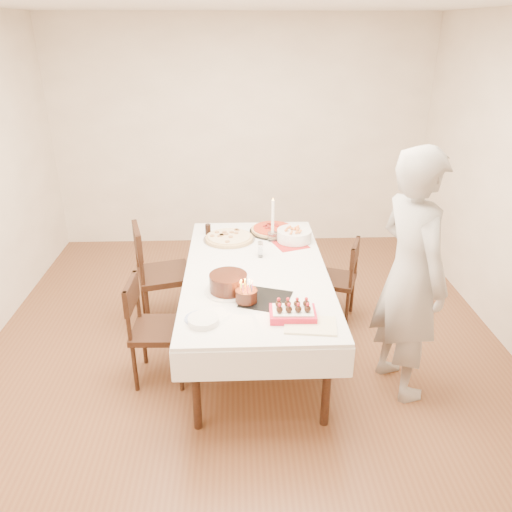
{
  "coord_description": "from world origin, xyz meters",
  "views": [
    {
      "loc": [
        -0.06,
        -3.54,
        2.53
      ],
      "look_at": [
        0.08,
        0.07,
        0.87
      ],
      "focal_mm": 35.0,
      "sensor_mm": 36.0,
      "label": 1
    }
  ],
  "objects_px": {
    "dining_table": "(256,310)",
    "pizza_white": "(229,238)",
    "pizza_pepperoni": "(273,230)",
    "birthday_cake": "(246,291)",
    "chair_right_savory": "(334,279)",
    "person": "(410,276)",
    "cola_glass": "(208,229)",
    "chair_left_dessert": "(159,330)",
    "layer_cake": "(228,283)",
    "taper_candle": "(273,219)",
    "pasta_bowl": "(294,235)",
    "chair_left_savory": "(165,274)",
    "strawberry_box": "(293,313)"
  },
  "relations": [
    {
      "from": "dining_table",
      "to": "cola_glass",
      "type": "height_order",
      "value": "cola_glass"
    },
    {
      "from": "dining_table",
      "to": "birthday_cake",
      "type": "bearing_deg",
      "value": -99.73
    },
    {
      "from": "chair_left_savory",
      "to": "chair_left_dessert",
      "type": "height_order",
      "value": "chair_left_savory"
    },
    {
      "from": "chair_right_savory",
      "to": "birthday_cake",
      "type": "height_order",
      "value": "birthday_cake"
    },
    {
      "from": "chair_left_dessert",
      "to": "cola_glass",
      "type": "bearing_deg",
      "value": -104.27
    },
    {
      "from": "person",
      "to": "dining_table",
      "type": "bearing_deg",
      "value": 47.33
    },
    {
      "from": "pizza_pepperoni",
      "to": "cola_glass",
      "type": "height_order",
      "value": "cola_glass"
    },
    {
      "from": "person",
      "to": "birthday_cake",
      "type": "distance_m",
      "value": 1.16
    },
    {
      "from": "pizza_pepperoni",
      "to": "pasta_bowl",
      "type": "relative_size",
      "value": 1.43
    },
    {
      "from": "chair_right_savory",
      "to": "person",
      "type": "height_order",
      "value": "person"
    },
    {
      "from": "pasta_bowl",
      "to": "strawberry_box",
      "type": "xyz_separation_m",
      "value": [
        -0.15,
        -1.32,
        -0.02
      ]
    },
    {
      "from": "person",
      "to": "taper_candle",
      "type": "bearing_deg",
      "value": 21.89
    },
    {
      "from": "dining_table",
      "to": "pizza_white",
      "type": "height_order",
      "value": "pizza_white"
    },
    {
      "from": "strawberry_box",
      "to": "cola_glass",
      "type": "bearing_deg",
      "value": 112.89
    },
    {
      "from": "dining_table",
      "to": "cola_glass",
      "type": "xyz_separation_m",
      "value": [
        -0.42,
        0.78,
        0.42
      ]
    },
    {
      "from": "chair_right_savory",
      "to": "taper_candle",
      "type": "distance_m",
      "value": 0.8
    },
    {
      "from": "pasta_bowl",
      "to": "layer_cake",
      "type": "relative_size",
      "value": 0.88
    },
    {
      "from": "person",
      "to": "strawberry_box",
      "type": "xyz_separation_m",
      "value": [
        -0.85,
        -0.22,
        -0.15
      ]
    },
    {
      "from": "pizza_white",
      "to": "pasta_bowl",
      "type": "distance_m",
      "value": 0.6
    },
    {
      "from": "pasta_bowl",
      "to": "layer_cake",
      "type": "distance_m",
      "value": 1.1
    },
    {
      "from": "dining_table",
      "to": "chair_left_dessert",
      "type": "xyz_separation_m",
      "value": [
        -0.76,
        -0.36,
        0.05
      ]
    },
    {
      "from": "pizza_pepperoni",
      "to": "layer_cake",
      "type": "height_order",
      "value": "layer_cake"
    },
    {
      "from": "taper_candle",
      "to": "cola_glass",
      "type": "distance_m",
      "value": 0.64
    },
    {
      "from": "chair_left_savory",
      "to": "cola_glass",
      "type": "bearing_deg",
      "value": -155.98
    },
    {
      "from": "dining_table",
      "to": "person",
      "type": "relative_size",
      "value": 1.15
    },
    {
      "from": "layer_cake",
      "to": "strawberry_box",
      "type": "distance_m",
      "value": 0.58
    },
    {
      "from": "chair_right_savory",
      "to": "person",
      "type": "relative_size",
      "value": 0.43
    },
    {
      "from": "pizza_pepperoni",
      "to": "cola_glass",
      "type": "relative_size",
      "value": 4.52
    },
    {
      "from": "pizza_pepperoni",
      "to": "birthday_cake",
      "type": "distance_m",
      "value": 1.37
    },
    {
      "from": "pizza_pepperoni",
      "to": "birthday_cake",
      "type": "relative_size",
      "value": 2.86
    },
    {
      "from": "pasta_bowl",
      "to": "cola_glass",
      "type": "xyz_separation_m",
      "value": [
        -0.79,
        0.2,
        -0.01
      ]
    },
    {
      "from": "dining_table",
      "to": "pizza_white",
      "type": "relative_size",
      "value": 4.47
    },
    {
      "from": "pizza_white",
      "to": "pizza_pepperoni",
      "type": "bearing_deg",
      "value": 24.4
    },
    {
      "from": "chair_right_savory",
      "to": "person",
      "type": "bearing_deg",
      "value": -50.97
    },
    {
      "from": "chair_left_dessert",
      "to": "person",
      "type": "distance_m",
      "value": 1.9
    },
    {
      "from": "pasta_bowl",
      "to": "birthday_cake",
      "type": "relative_size",
      "value": 2.01
    },
    {
      "from": "taper_candle",
      "to": "chair_right_savory",
      "type": "bearing_deg",
      "value": -13.23
    },
    {
      "from": "dining_table",
      "to": "pasta_bowl",
      "type": "bearing_deg",
      "value": 57.23
    },
    {
      "from": "chair_right_savory",
      "to": "pizza_white",
      "type": "distance_m",
      "value": 1.05
    },
    {
      "from": "birthday_cake",
      "to": "strawberry_box",
      "type": "xyz_separation_m",
      "value": [
        0.31,
        -0.22,
        -0.05
      ]
    },
    {
      "from": "chair_left_dessert",
      "to": "pasta_bowl",
      "type": "xyz_separation_m",
      "value": [
        1.13,
        0.94,
        0.38
      ]
    },
    {
      "from": "chair_right_savory",
      "to": "pasta_bowl",
      "type": "height_order",
      "value": "pasta_bowl"
    },
    {
      "from": "pizza_white",
      "to": "strawberry_box",
      "type": "distance_m",
      "value": 1.43
    },
    {
      "from": "pizza_white",
      "to": "birthday_cake",
      "type": "xyz_separation_m",
      "value": [
        0.13,
        -1.15,
        0.07
      ]
    },
    {
      "from": "layer_cake",
      "to": "strawberry_box",
      "type": "bearing_deg",
      "value": -41.39
    },
    {
      "from": "person",
      "to": "strawberry_box",
      "type": "relative_size",
      "value": 6.0
    },
    {
      "from": "pizza_white",
      "to": "birthday_cake",
      "type": "height_order",
      "value": "birthday_cake"
    },
    {
      "from": "pizza_white",
      "to": "pasta_bowl",
      "type": "xyz_separation_m",
      "value": [
        0.59,
        -0.05,
        0.04
      ]
    },
    {
      "from": "chair_right_savory",
      "to": "layer_cake",
      "type": "xyz_separation_m",
      "value": [
        -0.96,
        -0.82,
        0.42
      ]
    },
    {
      "from": "chair_left_dessert",
      "to": "cola_glass",
      "type": "distance_m",
      "value": 1.24
    }
  ]
}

